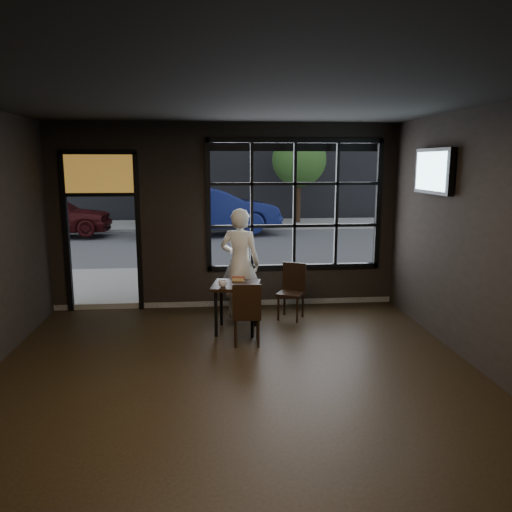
{
  "coord_description": "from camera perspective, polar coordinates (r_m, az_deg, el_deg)",
  "views": [
    {
      "loc": [
        -0.3,
        -5.11,
        2.53
      ],
      "look_at": [
        0.4,
        2.2,
        1.15
      ],
      "focal_mm": 35.0,
      "sensor_mm": 36.0,
      "label": 1
    }
  ],
  "objects": [
    {
      "name": "tv",
      "position": [
        7.68,
        19.65,
        9.12
      ],
      "size": [
        0.13,
        1.11,
        0.65
      ],
      "primitive_type": "cube",
      "color": "black",
      "rests_on": "wall_right"
    },
    {
      "name": "hotdog",
      "position": [
        7.67,
        -2.05,
        -2.64
      ],
      "size": [
        0.21,
        0.11,
        0.06
      ],
      "primitive_type": null,
      "rotation": [
        0.0,
        0.0,
        -0.15
      ],
      "color": "tan",
      "rests_on": "cafe_table"
    },
    {
      "name": "window_frame",
      "position": [
        8.77,
        4.42,
        5.84
      ],
      "size": [
        3.06,
        0.12,
        2.28
      ],
      "primitive_type": "cube",
      "color": "black",
      "rests_on": "ground"
    },
    {
      "name": "floor",
      "position": [
        5.72,
        -1.98,
        -15.75
      ],
      "size": [
        6.0,
        7.0,
        0.02
      ],
      "primitive_type": "cube",
      "color": "black",
      "rests_on": "ground"
    },
    {
      "name": "street_asphalt",
      "position": [
        29.23,
        -4.86,
        5.62
      ],
      "size": [
        60.0,
        41.0,
        0.04
      ],
      "primitive_type": "cube",
      "color": "#545456",
      "rests_on": "ground"
    },
    {
      "name": "navy_car",
      "position": [
        17.5,
        -5.37,
        5.27
      ],
      "size": [
        5.09,
        2.51,
        1.61
      ],
      "primitive_type": "imported",
      "rotation": [
        0.0,
        0.0,
        1.74
      ],
      "color": "#121A52",
      "rests_on": "street_asphalt"
    },
    {
      "name": "tree_left",
      "position": [
        20.02,
        -13.11,
        12.52
      ],
      "size": [
        2.72,
        2.72,
        4.65
      ],
      "color": "#332114",
      "rests_on": "street_asphalt"
    },
    {
      "name": "man",
      "position": [
        8.18,
        -1.84,
        -0.82
      ],
      "size": [
        0.76,
        0.62,
        1.81
      ],
      "primitive_type": "imported",
      "rotation": [
        0.0,
        0.0,
        2.82
      ],
      "color": "white",
      "rests_on": "floor"
    },
    {
      "name": "tree_right",
      "position": [
        20.53,
        4.94,
        10.9
      ],
      "size": [
        2.19,
        2.19,
        3.74
      ],
      "color": "#332114",
      "rests_on": "street_asphalt"
    },
    {
      "name": "chair_near",
      "position": [
        7.04,
        -1.08,
        -6.51
      ],
      "size": [
        0.42,
        0.42,
        0.91
      ],
      "primitive_type": "cube",
      "rotation": [
        0.0,
        0.0,
        3.08
      ],
      "color": "black",
      "rests_on": "floor"
    },
    {
      "name": "building_across",
      "position": [
        28.55,
        -5.08,
        20.64
      ],
      "size": [
        28.0,
        12.0,
        15.0
      ],
      "primitive_type": "cube",
      "color": "#5B5956",
      "rests_on": "ground"
    },
    {
      "name": "maroon_car",
      "position": [
        18.34,
        -22.53,
        4.42
      ],
      "size": [
        4.13,
        1.76,
        1.39
      ],
      "primitive_type": "imported",
      "rotation": [
        0.0,
        0.0,
        1.6
      ],
      "color": "#380C0D",
      "rests_on": "street_asphalt"
    },
    {
      "name": "chair_window",
      "position": [
        8.17,
        4.01,
        -4.11
      ],
      "size": [
        0.53,
        0.53,
        0.91
      ],
      "primitive_type": "cube",
      "rotation": [
        0.0,
        0.0,
        -0.46
      ],
      "color": "black",
      "rests_on": "floor"
    },
    {
      "name": "stained_transom",
      "position": [
        8.8,
        -17.48,
        8.99
      ],
      "size": [
        1.2,
        0.06,
        0.7
      ],
      "primitive_type": "cube",
      "color": "orange",
      "rests_on": "ground"
    },
    {
      "name": "wall_right",
      "position": [
        6.16,
        27.02,
        0.77
      ],
      "size": [
        0.04,
        7.0,
        3.2
      ],
      "primitive_type": "cube",
      "color": "black",
      "rests_on": "ground"
    },
    {
      "name": "cup",
      "position": [
        7.31,
        -3.83,
        -3.18
      ],
      "size": [
        0.13,
        0.13,
        0.1
      ],
      "primitive_type": "imported",
      "rotation": [
        0.0,
        0.0,
        0.04
      ],
      "color": "silver",
      "rests_on": "cafe_table"
    },
    {
      "name": "cafe_table",
      "position": [
        7.59,
        -2.28,
        -5.9
      ],
      "size": [
        0.8,
        0.8,
        0.74
      ],
      "primitive_type": "cube",
      "rotation": [
        0.0,
        0.0,
        -0.18
      ],
      "color": "black",
      "rests_on": "floor"
    },
    {
      "name": "ceiling",
      "position": [
        5.17,
        -2.22,
        18.18
      ],
      "size": [
        6.0,
        7.0,
        0.02
      ],
      "primitive_type": "cube",
      "color": "black",
      "rests_on": "ground"
    }
  ]
}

